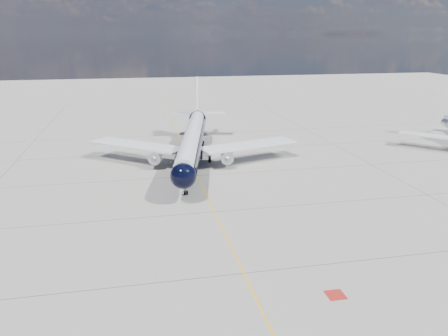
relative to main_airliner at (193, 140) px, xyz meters
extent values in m
plane|color=#98958D|center=(-0.38, -2.75, -4.00)|extent=(320.00, 320.00, 0.00)
cube|color=#F3AD0C|center=(-0.38, -7.75, -4.00)|extent=(0.16, 160.00, 0.01)
cube|color=maroon|center=(6.42, -42.75, -4.00)|extent=(1.60, 1.60, 0.01)
cylinder|color=black|center=(-0.24, -1.22, -0.18)|extent=(10.13, 34.61, 3.46)
sphere|color=black|center=(-3.79, -19.08, -0.18)|extent=(4.07, 4.07, 3.46)
cone|color=black|center=(3.92, 19.77, 0.37)|extent=(4.63, 6.93, 3.46)
cylinder|color=white|center=(-0.24, -1.22, 0.69)|extent=(9.74, 36.25, 2.70)
cube|color=black|center=(-3.82, -19.26, 0.32)|extent=(2.36, 1.50, 0.50)
cube|color=white|center=(-9.35, 1.98, -1.00)|extent=(16.42, 14.58, 0.29)
cube|color=white|center=(9.40, -1.74, -1.00)|extent=(18.05, 9.40, 0.29)
cube|color=black|center=(-0.24, -1.22, -1.45)|extent=(5.52, 9.68, 0.91)
cylinder|color=#B5B5BD|center=(-6.40, -1.85, -2.04)|extent=(2.82, 4.51, 2.04)
cylinder|color=#B5B5BD|center=(5.21, -4.16, -2.04)|extent=(2.82, 4.51, 2.04)
sphere|color=gray|center=(-6.77, -3.73, -2.04)|extent=(1.18, 1.18, 1.00)
sphere|color=gray|center=(4.84, -6.03, -2.04)|extent=(1.18, 1.18, 1.00)
cube|color=white|center=(-6.37, -1.67, -1.36)|extent=(0.76, 2.90, 1.00)
cube|color=white|center=(5.24, -3.98, -1.36)|extent=(0.76, 2.90, 1.00)
cube|color=white|center=(3.84, 19.32, 5.01)|extent=(1.41, 5.72, 7.76)
cube|color=white|center=(3.92, 19.77, 1.10)|extent=(12.18, 5.16, 0.20)
cylinder|color=gray|center=(-3.17, -15.95, -2.86)|extent=(0.19, 0.19, 1.91)
cylinder|color=black|center=(-3.34, -15.92, -3.68)|extent=(0.28, 0.66, 0.64)
cylinder|color=black|center=(-2.99, -15.99, -3.68)|extent=(0.28, 0.66, 0.64)
cylinder|color=gray|center=(-2.83, 0.69, -2.77)|extent=(0.28, 0.28, 1.73)
cylinder|color=gray|center=(2.88, -0.45, -2.77)|extent=(0.28, 0.28, 1.73)
cylinder|color=black|center=(-2.93, 0.20, -3.50)|extent=(0.60, 1.06, 1.00)
cylinder|color=black|center=(-2.74, 1.18, -3.50)|extent=(0.60, 1.06, 1.00)
cylinder|color=black|center=(2.78, -0.94, -3.50)|extent=(0.60, 1.06, 1.00)
cylinder|color=black|center=(2.98, 0.05, -3.50)|extent=(0.60, 1.06, 1.00)
cone|color=white|center=(58.00, 10.22, -0.41)|extent=(4.29, 5.75, 2.77)
cube|color=white|center=(46.69, -0.53, -1.44)|extent=(11.14, 11.62, 0.23)
cylinder|color=#B5B5BD|center=(54.12, 5.59, -0.41)|extent=(2.53, 3.61, 1.54)
camera|label=1|loc=(-9.46, -72.54, 17.28)|focal=35.00mm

